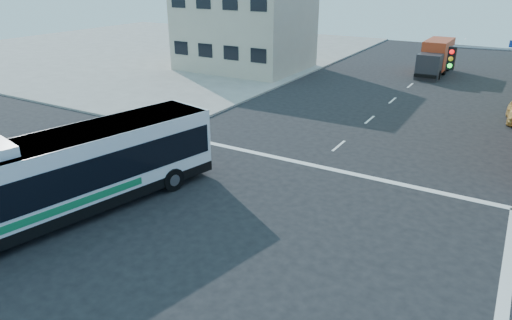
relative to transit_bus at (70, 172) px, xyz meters
The scene contains 5 objects.
ground 7.09m from the transit_bus, ahead, with size 120.00×120.00×0.00m, color black.
sidewalk_nw 45.30m from the transit_bus, 128.50° to the left, with size 50.00×50.00×0.15m, color gray.
building_west 32.14m from the transit_bus, 108.55° to the left, with size 12.06×10.06×8.00m.
transit_bus is the anchor object (origin of this frame).
box_truck 38.35m from the transit_bus, 78.51° to the left, with size 2.31×7.43×3.33m.
Camera 1 is at (8.61, -11.42, 9.62)m, focal length 32.00 mm.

